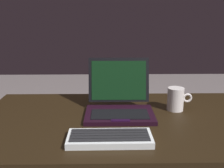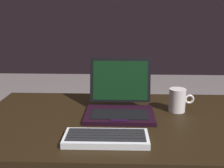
# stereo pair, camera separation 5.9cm
# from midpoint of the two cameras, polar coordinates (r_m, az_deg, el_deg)

# --- Properties ---
(desk) EXTENTS (1.31, 0.69, 0.75)m
(desk) POSITION_cam_midpoint_polar(r_m,az_deg,el_deg) (1.19, 6.17, -11.45)
(desk) COLOR black
(desk) RESTS_ON ground
(laptop_front) EXTENTS (0.29, 0.25, 0.23)m
(laptop_front) POSITION_cam_midpoint_polar(r_m,az_deg,el_deg) (1.18, 3.06, -4.07)
(laptop_front) COLOR black
(laptop_front) RESTS_ON desk
(external_keyboard) EXTENTS (0.29, 0.13, 0.03)m
(external_keyboard) POSITION_cam_midpoint_polar(r_m,az_deg,el_deg) (0.95, 0.57, -11.19)
(external_keyboard) COLOR silver
(external_keyboard) RESTS_ON desk
(coffee_mug) EXTENTS (0.11, 0.07, 0.10)m
(coffee_mug) POSITION_cam_midpoint_polar(r_m,az_deg,el_deg) (1.25, 14.81, -3.27)
(coffee_mug) COLOR silver
(coffee_mug) RESTS_ON desk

